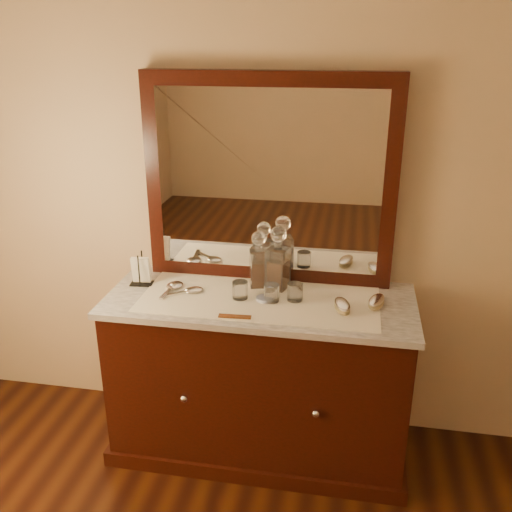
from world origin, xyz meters
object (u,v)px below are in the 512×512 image
(hand_mirror_outer, at_px, (173,287))
(hand_mirror_inner, at_px, (190,291))
(dresser_cabinet, at_px, (260,378))
(decanter_right, at_px, (278,264))
(comb, at_px, (235,316))
(brush_near, at_px, (342,306))
(decanter_left, at_px, (259,265))
(napkin_rack, at_px, (141,272))
(mirror_frame, at_px, (269,181))
(pin_dish, at_px, (264,299))
(brush_far, at_px, (376,302))

(hand_mirror_outer, height_order, hand_mirror_inner, hand_mirror_outer)
(dresser_cabinet, height_order, decanter_right, decanter_right)
(comb, relative_size, brush_near, 0.91)
(decanter_left, bearing_deg, napkin_rack, -171.94)
(comb, relative_size, hand_mirror_inner, 0.80)
(comb, relative_size, decanter_left, 0.51)
(mirror_frame, distance_m, brush_near, 0.68)
(dresser_cabinet, distance_m, brush_near, 0.61)
(napkin_rack, height_order, brush_near, napkin_rack)
(mirror_frame, distance_m, hand_mirror_inner, 0.64)
(dresser_cabinet, xyz_separation_m, hand_mirror_outer, (-0.43, 0.02, 0.45))
(pin_dish, relative_size, decanter_left, 0.28)
(mirror_frame, height_order, brush_near, mirror_frame)
(mirror_frame, xyz_separation_m, comb, (-0.07, -0.46, -0.49))
(decanter_right, height_order, brush_near, decanter_right)
(decanter_right, xyz_separation_m, brush_near, (0.32, -0.19, -0.10))
(napkin_rack, xyz_separation_m, brush_near, (0.98, -0.11, -0.04))
(mirror_frame, relative_size, pin_dish, 15.28)
(decanter_right, distance_m, hand_mirror_outer, 0.52)
(pin_dish, xyz_separation_m, comb, (-0.10, -0.19, -0.00))
(dresser_cabinet, height_order, brush_far, brush_far)
(decanter_right, xyz_separation_m, hand_mirror_inner, (-0.40, -0.13, -0.11))
(decanter_right, bearing_deg, brush_near, -30.59)
(comb, bearing_deg, decanter_left, 79.69)
(decanter_right, bearing_deg, hand_mirror_outer, -168.41)
(dresser_cabinet, distance_m, mirror_frame, 0.97)
(brush_far, relative_size, hand_mirror_inner, 0.87)
(brush_far, bearing_deg, hand_mirror_inner, -179.29)
(pin_dish, height_order, napkin_rack, napkin_rack)
(dresser_cabinet, height_order, mirror_frame, mirror_frame)
(mirror_frame, distance_m, brush_far, 0.75)
(pin_dish, relative_size, hand_mirror_inner, 0.44)
(dresser_cabinet, distance_m, pin_dish, 0.45)
(mirror_frame, relative_size, brush_near, 7.63)
(brush_far, bearing_deg, brush_near, -154.70)
(hand_mirror_outer, bearing_deg, mirror_frame, 27.48)
(decanter_left, distance_m, hand_mirror_inner, 0.35)
(pin_dish, bearing_deg, hand_mirror_inner, 176.55)
(brush_near, height_order, brush_far, same)
(pin_dish, height_order, brush_near, brush_near)
(mirror_frame, xyz_separation_m, decanter_left, (-0.03, -0.11, -0.39))
(dresser_cabinet, relative_size, decanter_right, 4.48)
(napkin_rack, height_order, hand_mirror_inner, napkin_rack)
(napkin_rack, relative_size, hand_mirror_inner, 0.92)
(pin_dish, distance_m, brush_near, 0.36)
(pin_dish, height_order, comb, pin_dish)
(mirror_frame, xyz_separation_m, brush_near, (0.38, -0.31, -0.48))
(pin_dish, relative_size, comb, 0.55)
(napkin_rack, distance_m, hand_mirror_outer, 0.18)
(dresser_cabinet, distance_m, napkin_rack, 0.79)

